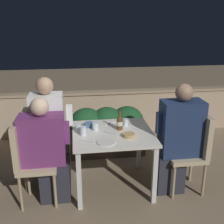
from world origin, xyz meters
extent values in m
plane|color=#847056|center=(0.00, 0.00, 0.00)|extent=(16.00, 16.00, 0.00)
cube|color=tan|center=(0.00, 1.64, 0.36)|extent=(9.00, 0.14, 0.71)
cube|color=#9E8466|center=(0.00, 1.64, 0.73)|extent=(9.00, 0.18, 0.04)
cube|color=silver|center=(0.00, 0.00, 0.69)|extent=(0.90, 0.84, 0.03)
cube|color=silver|center=(-0.40, -0.37, 0.34)|extent=(0.05, 0.05, 0.68)
cube|color=silver|center=(0.40, -0.37, 0.34)|extent=(0.05, 0.05, 0.68)
cube|color=silver|center=(-0.40, 0.37, 0.34)|extent=(0.05, 0.05, 0.68)
cube|color=silver|center=(0.40, 0.37, 0.34)|extent=(0.05, 0.05, 0.68)
cube|color=brown|center=(0.04, 0.86, 0.14)|extent=(1.08, 0.36, 0.28)
ellipsoid|color=#194723|center=(-0.26, 0.86, 0.49)|extent=(0.48, 0.47, 0.46)
ellipsoid|color=#194723|center=(0.04, 0.86, 0.49)|extent=(0.48, 0.47, 0.46)
ellipsoid|color=#194723|center=(0.33, 0.86, 0.49)|extent=(0.48, 0.47, 0.46)
cube|color=tan|center=(-0.83, -0.15, 0.44)|extent=(0.41, 0.41, 0.05)
cube|color=tan|center=(-1.01, -0.15, 0.70)|extent=(0.06, 0.41, 0.47)
cylinder|color=#9E8966|center=(-1.01, -0.32, 0.21)|extent=(0.03, 0.03, 0.41)
cylinder|color=#9E8966|center=(-0.66, -0.32, 0.21)|extent=(0.03, 0.03, 0.41)
cylinder|color=#9E8966|center=(-1.01, 0.03, 0.21)|extent=(0.03, 0.03, 0.41)
cylinder|color=#9E8966|center=(-0.66, 0.03, 0.21)|extent=(0.03, 0.03, 0.41)
cube|color=#282833|center=(-0.66, -0.15, 0.23)|extent=(0.33, 0.23, 0.46)
cube|color=#6B2D66|center=(-0.76, -0.15, 0.73)|extent=(0.46, 0.26, 0.53)
cube|color=#6B2D66|center=(-0.51, -0.15, 0.79)|extent=(0.07, 0.07, 0.24)
sphere|color=beige|center=(-0.76, -0.15, 1.09)|extent=(0.19, 0.19, 0.19)
cube|color=tan|center=(-0.80, 0.14, 0.44)|extent=(0.41, 0.41, 0.05)
cube|color=tan|center=(-0.98, 0.14, 0.70)|extent=(0.06, 0.41, 0.47)
cylinder|color=#9E8966|center=(-0.97, -0.03, 0.21)|extent=(0.03, 0.03, 0.41)
cylinder|color=#9E8966|center=(-0.62, -0.03, 0.21)|extent=(0.03, 0.03, 0.41)
cylinder|color=#9E8966|center=(-0.97, 0.32, 0.21)|extent=(0.03, 0.03, 0.41)
cylinder|color=#9E8966|center=(-0.62, 0.32, 0.21)|extent=(0.03, 0.03, 0.41)
cube|color=#282833|center=(-0.63, 0.14, 0.23)|extent=(0.26, 0.23, 0.46)
cube|color=white|center=(-0.73, 0.14, 0.80)|extent=(0.37, 0.26, 0.67)
cube|color=white|center=(-0.48, 0.14, 0.88)|extent=(0.07, 0.07, 0.24)
sphere|color=tan|center=(-0.73, 0.14, 1.23)|extent=(0.19, 0.19, 0.19)
cube|color=tan|center=(0.81, -0.16, 0.44)|extent=(0.41, 0.41, 0.05)
cube|color=tan|center=(0.99, -0.16, 0.70)|extent=(0.06, 0.41, 0.47)
cylinder|color=#9E8966|center=(0.63, -0.33, 0.21)|extent=(0.03, 0.03, 0.41)
cylinder|color=#9E8966|center=(0.99, -0.33, 0.21)|extent=(0.03, 0.03, 0.41)
cylinder|color=#9E8966|center=(0.63, 0.02, 0.21)|extent=(0.03, 0.03, 0.41)
cylinder|color=#9E8966|center=(0.99, 0.02, 0.21)|extent=(0.03, 0.03, 0.41)
cube|color=#282833|center=(0.64, -0.16, 0.23)|extent=(0.32, 0.23, 0.46)
cube|color=navy|center=(0.74, -0.16, 0.78)|extent=(0.45, 0.26, 0.63)
cube|color=navy|center=(0.49, -0.16, 0.85)|extent=(0.07, 0.07, 0.24)
sphere|color=#99755B|center=(0.74, -0.16, 1.19)|extent=(0.19, 0.19, 0.19)
cube|color=tan|center=(0.79, 0.16, 0.44)|extent=(0.41, 0.41, 0.05)
cube|color=tan|center=(0.97, 0.16, 0.70)|extent=(0.06, 0.41, 0.47)
cylinder|color=#9E8966|center=(0.62, -0.01, 0.21)|extent=(0.03, 0.03, 0.41)
cylinder|color=#9E8966|center=(0.97, -0.01, 0.21)|extent=(0.03, 0.03, 0.41)
cylinder|color=#9E8966|center=(0.62, 0.34, 0.21)|extent=(0.03, 0.03, 0.41)
cylinder|color=#9E8966|center=(0.97, 0.34, 0.21)|extent=(0.03, 0.03, 0.41)
cylinder|color=brown|center=(0.09, 0.07, 0.78)|extent=(0.07, 0.07, 0.14)
cylinder|color=beige|center=(0.09, 0.07, 0.78)|extent=(0.07, 0.07, 0.05)
cone|color=brown|center=(0.09, 0.07, 0.86)|extent=(0.07, 0.07, 0.03)
cylinder|color=brown|center=(0.09, 0.07, 0.90)|extent=(0.03, 0.03, 0.06)
cylinder|color=silver|center=(-0.11, -0.27, 0.71)|extent=(0.19, 0.19, 0.01)
cylinder|color=#4C709E|center=(-0.25, 0.20, 0.73)|extent=(0.12, 0.12, 0.05)
torus|color=#4C709E|center=(-0.25, 0.20, 0.75)|extent=(0.12, 0.12, 0.01)
cylinder|color=tan|center=(0.15, -0.15, 0.72)|extent=(0.14, 0.14, 0.04)
torus|color=tan|center=(0.15, -0.15, 0.74)|extent=(0.14, 0.14, 0.01)
cylinder|color=silver|center=(0.18, 0.18, 0.75)|extent=(0.06, 0.06, 0.09)
cylinder|color=silver|center=(-0.39, 0.07, 0.75)|extent=(0.06, 0.06, 0.09)
cylinder|color=silver|center=(-0.33, -0.04, 0.76)|extent=(0.07, 0.07, 0.10)
cylinder|color=silver|center=(-0.19, 0.09, 0.75)|extent=(0.07, 0.07, 0.09)
cube|color=silver|center=(0.00, 0.27, 0.71)|extent=(0.14, 0.12, 0.01)
cube|color=silver|center=(-0.31, -0.22, 0.71)|extent=(0.16, 0.11, 0.01)
cube|color=silver|center=(-0.04, -0.04, 0.71)|extent=(0.14, 0.12, 0.01)
camera|label=1|loc=(-0.40, -2.89, 1.96)|focal=45.00mm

